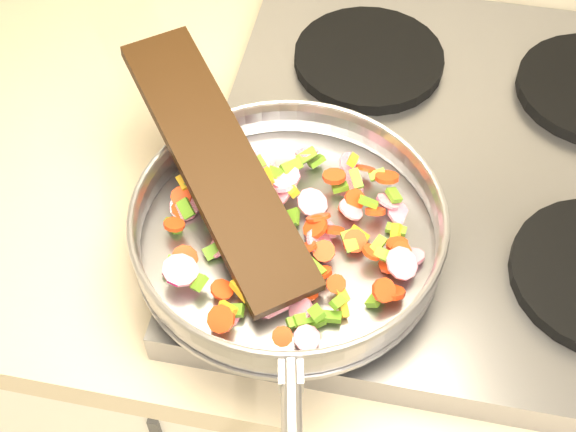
# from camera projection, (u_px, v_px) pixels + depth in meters

# --- Properties ---
(cooktop) EXTENTS (0.60, 0.60, 0.04)m
(cooktop) POSITION_uv_depth(u_px,v_px,m) (469.00, 171.00, 0.94)
(cooktop) COLOR #939399
(cooktop) RESTS_ON counter_top
(grate_fl) EXTENTS (0.19, 0.19, 0.02)m
(grate_fl) POSITION_uv_depth(u_px,v_px,m) (333.00, 232.00, 0.85)
(grate_fl) COLOR black
(grate_fl) RESTS_ON cooktop
(grate_bl) EXTENTS (0.19, 0.19, 0.02)m
(grate_bl) POSITION_uv_depth(u_px,v_px,m) (369.00, 59.00, 1.02)
(grate_bl) COLOR black
(grate_bl) RESTS_ON cooktop
(saute_pan) EXTENTS (0.35, 0.52, 0.05)m
(saute_pan) POSITION_uv_depth(u_px,v_px,m) (288.00, 228.00, 0.81)
(saute_pan) COLOR #9E9EA5
(saute_pan) RESTS_ON grate_fl
(vegetable_heap) EXTENTS (0.28, 0.26, 0.05)m
(vegetable_heap) POSITION_uv_depth(u_px,v_px,m) (291.00, 232.00, 0.82)
(vegetable_heap) COLOR red
(vegetable_heap) RESTS_ON saute_pan
(wooden_spatula) EXTENTS (0.27, 0.31, 0.09)m
(wooden_spatula) POSITION_uv_depth(u_px,v_px,m) (217.00, 162.00, 0.82)
(wooden_spatula) COLOR black
(wooden_spatula) RESTS_ON saute_pan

